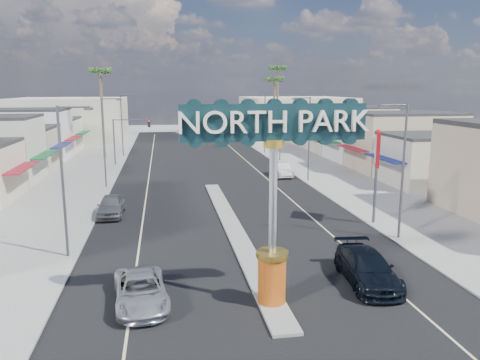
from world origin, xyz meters
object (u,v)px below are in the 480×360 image
object	(u,v)px
streetlight_r_far	(264,120)
bank_pylon_sign	(377,154)
gateway_sign	(273,181)
streetlight_r_near	(401,165)
traffic_signal_left	(128,132)
car_parked_right	(282,170)
palm_right_mid	(275,83)
palm_right_far	(278,73)
palm_left_far	(100,76)
suv_left	(141,290)
streetlight_l_mid	(105,138)
streetlight_l_far	(123,122)
streetlight_r_mid	(308,134)
car_parked_left	(111,206)
traffic_signal_right	(267,130)
streetlight_l_near	(65,174)
suv_right	(367,268)

from	to	relation	value
streetlight_r_far	bank_pylon_sign	distance (m)	38.39
gateway_sign	streetlight_r_near	xyz separation A→B (m)	(10.43, 8.02, -0.86)
traffic_signal_left	car_parked_right	bearing A→B (deg)	-31.52
gateway_sign	palm_right_mid	world-z (taller)	palm_right_mid
palm_right_far	car_parked_right	size ratio (longest dim) A/B	3.06
palm_right_mid	bank_pylon_sign	distance (m)	42.79
palm_left_far	suv_left	bearing A→B (deg)	-81.56
palm_right_far	palm_left_far	bearing A→B (deg)	-156.80
streetlight_l_mid	streetlight_l_far	distance (m)	22.00
streetlight_r_mid	car_parked_left	bearing A→B (deg)	-150.85
car_parked_left	bank_pylon_sign	xyz separation A→B (m)	(19.49, -5.55, 4.45)
traffic_signal_right	streetlight_r_mid	size ratio (longest dim) A/B	0.67
streetlight_r_near	streetlight_r_far	world-z (taller)	same
streetlight_l_far	bank_pylon_sign	world-z (taller)	streetlight_l_far
streetlight_r_mid	suv_left	xyz separation A→B (m)	(-16.46, -27.01, -4.36)
bank_pylon_sign	car_parked_right	bearing A→B (deg)	119.11
suv_left	bank_pylon_sign	world-z (taller)	bank_pylon_sign
gateway_sign	suv_left	bearing A→B (deg)	170.47
streetlight_r_far	car_parked_right	xyz separation A→B (m)	(-1.95, -18.84, -4.31)
car_parked_right	streetlight_r_far	bearing A→B (deg)	83.99
traffic_signal_left	streetlight_l_mid	size ratio (longest dim) A/B	0.67
gateway_sign	palm_right_far	xyz separation A→B (m)	(15.00, 60.02, 6.46)
bank_pylon_sign	suv_left	bearing A→B (deg)	-124.03
streetlight_r_near	streetlight_r_mid	world-z (taller)	same
streetlight_l_near	palm_right_far	distance (m)	58.35
streetlight_l_far	traffic_signal_right	bearing A→B (deg)	-22.20
car_parked_left	bank_pylon_sign	distance (m)	20.75
palm_right_mid	palm_right_far	distance (m)	6.57
streetlight_l_mid	palm_left_far	distance (m)	21.16
suv_right	car_parked_right	world-z (taller)	suv_right
car_parked_left	suv_left	bearing A→B (deg)	-78.40
car_parked_right	streetlight_l_far	bearing A→B (deg)	135.03
traffic_signal_right	suv_right	size ratio (longest dim) A/B	1.05
palm_right_mid	streetlight_l_far	bearing A→B (deg)	-170.31
streetlight_r_far	car_parked_right	size ratio (longest dim) A/B	1.95
palm_left_far	suv_left	distance (m)	48.73
streetlight_r_far	bank_pylon_sign	size ratio (longest dim) A/B	1.32
bank_pylon_sign	palm_right_mid	bearing A→B (deg)	109.84
palm_right_far	bank_pylon_sign	xyz separation A→B (m)	(-4.51, -48.38, -7.12)
streetlight_r_near	car_parked_right	distance (m)	23.64
traffic_signal_right	car_parked_left	distance (m)	30.97
streetlight_l_far	gateway_sign	bearing A→B (deg)	-78.22
palm_right_mid	car_parked_right	bearing A→B (deg)	-101.20
palm_right_far	car_parked_left	world-z (taller)	palm_right_far
streetlight_l_far	streetlight_r_mid	distance (m)	30.32
streetlight_l_far	car_parked_right	distance (m)	27.04
streetlight_l_mid	bank_pylon_sign	size ratio (longest dim) A/B	1.32
suv_right	streetlight_r_mid	bearing A→B (deg)	83.96
palm_right_mid	bank_pylon_sign	world-z (taller)	palm_right_mid
streetlight_l_far	palm_left_far	distance (m)	7.21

